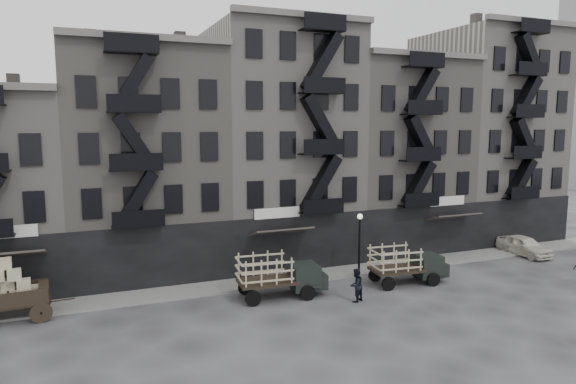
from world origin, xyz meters
name	(u,v)px	position (x,y,z in m)	size (l,w,h in m)	color
ground	(337,294)	(0.00, 0.00, 0.00)	(140.00, 140.00, 0.00)	#38383A
sidewalk	(311,276)	(0.00, 3.75, 0.07)	(55.00, 2.50, 0.15)	slate
building_midwest	(143,163)	(-10.00, 9.83, 7.50)	(10.00, 11.35, 16.20)	slate
building_center	(278,146)	(0.00, 9.82, 8.50)	(10.00, 11.35, 18.20)	gray
building_mideast	(390,156)	(10.00, 9.83, 7.50)	(10.00, 11.35, 16.20)	slate
building_east	(485,137)	(20.00, 9.82, 9.00)	(10.00, 11.35, 19.20)	gray
lamp_post	(360,236)	(3.00, 2.60, 2.78)	(0.36, 0.36, 4.28)	black
wagon	(7,287)	(-17.84, 2.61, 1.87)	(4.01, 2.35, 3.28)	black
stake_truck_west	(279,273)	(-3.47, 0.74, 1.50)	(5.38, 2.55, 2.63)	black
stake_truck_east	(407,262)	(5.04, 0.10, 1.44)	(5.18, 2.50, 2.52)	black
car_east	(524,246)	(17.74, 2.60, 0.77)	(1.82, 4.53, 1.54)	beige
pedestrian_mid	(356,285)	(0.36, -1.62, 0.98)	(0.96, 0.74, 1.97)	black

